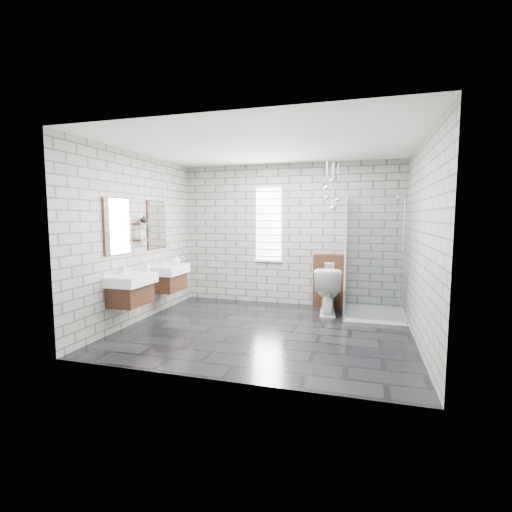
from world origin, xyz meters
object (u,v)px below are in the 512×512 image
at_px(vanity_right, 167,270).
at_px(toilet, 327,290).
at_px(shower_enclosure, 369,288).
at_px(cistern_panel, 330,281).
at_px(vanity_left, 129,281).

bearing_deg(vanity_right, toilet, 15.95).
xyz_separation_m(shower_enclosure, toilet, (-0.70, 0.09, -0.09)).
distance_m(vanity_right, cistern_panel, 2.97).
distance_m(vanity_left, vanity_right, 1.09).
xyz_separation_m(cistern_panel, shower_enclosure, (0.70, -0.52, 0.00)).
xyz_separation_m(vanity_right, toilet, (2.71, 0.77, -0.35)).
relative_size(cistern_panel, toilet, 1.22).
bearing_deg(shower_enclosure, toilet, 172.84).
relative_size(vanity_right, shower_enclosure, 0.77).
relative_size(vanity_right, toilet, 1.91).
distance_m(vanity_left, cistern_panel, 3.56).
relative_size(vanity_left, shower_enclosure, 0.77).
bearing_deg(vanity_right, vanity_left, -90.00).
xyz_separation_m(vanity_left, toilet, (2.71, 1.87, -0.35)).
bearing_deg(cistern_panel, vanity_left, -139.68).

